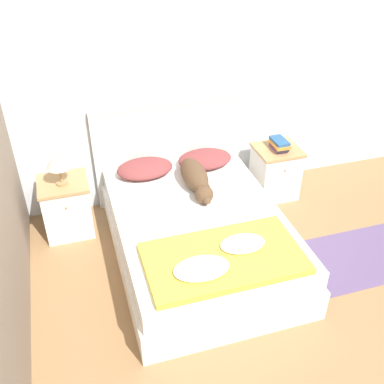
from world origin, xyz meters
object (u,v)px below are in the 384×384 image
at_px(bed, 198,236).
at_px(book_stack, 279,144).
at_px(nightstand_right, 275,172).
at_px(table_lamp, 58,161).
at_px(nightstand_left, 67,207).
at_px(pillow_left, 145,168).
at_px(dog, 196,178).
at_px(pillow_right, 205,159).

relative_size(bed, book_stack, 8.16).
distance_m(nightstand_right, table_lamp, 2.27).
distance_m(nightstand_right, book_stack, 0.34).
bearing_deg(nightstand_left, bed, -33.41).
distance_m(nightstand_left, nightstand_right, 2.21).
distance_m(pillow_left, table_lamp, 0.84).
xyz_separation_m(bed, table_lamp, (-1.10, 0.70, 0.58)).
distance_m(bed, dog, 0.55).
bearing_deg(pillow_left, dog, -40.73).
bearing_deg(book_stack, nightstand_left, 179.65).
distance_m(pillow_left, dog, 0.55).
bearing_deg(table_lamp, bed, -32.39).
xyz_separation_m(pillow_left, table_lamp, (-0.79, -0.07, 0.26)).
relative_size(bed, dog, 2.65).
bearing_deg(dog, pillow_right, 59.56).
relative_size(nightstand_right, table_lamp, 1.71).
height_order(nightstand_left, pillow_right, pillow_right).
height_order(bed, nightstand_right, nightstand_right).
height_order(nightstand_left, pillow_left, pillow_left).
relative_size(pillow_left, book_stack, 2.25).
bearing_deg(book_stack, bed, -147.19).
distance_m(nightstand_left, pillow_left, 0.84).
height_order(bed, pillow_right, pillow_right).
xyz_separation_m(nightstand_right, book_stack, (0.00, -0.01, 0.34)).
bearing_deg(pillow_right, bed, -112.01).
height_order(book_stack, table_lamp, table_lamp).
height_order(pillow_right, dog, dog).
height_order(pillow_left, table_lamp, table_lamp).
bearing_deg(table_lamp, book_stack, 0.37).
relative_size(dog, book_stack, 3.08).
bearing_deg(pillow_right, nightstand_left, -178.35).
bearing_deg(dog, table_lamp, 166.62).
xyz_separation_m(pillow_left, book_stack, (1.42, -0.05, 0.07)).
relative_size(pillow_right, table_lamp, 1.67).
bearing_deg(dog, book_stack, 16.66).
distance_m(nightstand_left, pillow_right, 1.44).
distance_m(bed, pillow_right, 0.89).
xyz_separation_m(bed, nightstand_right, (1.10, 0.73, 0.05)).
bearing_deg(pillow_left, nightstand_right, -1.65).
xyz_separation_m(pillow_left, dog, (0.41, -0.36, 0.03)).
distance_m(bed, nightstand_left, 1.32).
relative_size(nightstand_left, book_stack, 2.31).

